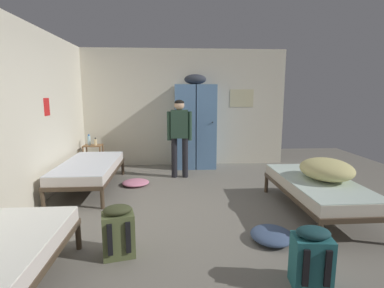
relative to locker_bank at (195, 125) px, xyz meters
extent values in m
plane|color=slate|center=(-0.24, -2.69, -0.97)|extent=(9.49, 9.49, 0.00)
cube|color=beige|center=(-0.24, 0.31, 0.35)|extent=(4.67, 0.06, 2.65)
cube|color=beige|center=(-2.54, -2.69, 0.35)|extent=(0.06, 5.93, 2.65)
cube|color=beige|center=(1.10, 0.28, 0.58)|extent=(0.55, 0.01, 0.40)
cube|color=red|center=(-2.51, -1.65, 0.48)|extent=(0.01, 0.20, 0.28)
cube|color=#5B84B2|center=(-0.23, 0.00, -0.04)|extent=(0.44, 0.52, 1.85)
cylinder|color=black|center=(-0.11, -0.27, 0.08)|extent=(0.02, 0.03, 0.02)
cube|color=#5B84B2|center=(0.23, 0.00, -0.04)|extent=(0.44, 0.52, 1.85)
cylinder|color=black|center=(0.35, -0.27, 0.08)|extent=(0.02, 0.03, 0.02)
ellipsoid|color=#333842|center=(0.00, 0.00, 0.99)|extent=(0.48, 0.36, 0.22)
cylinder|color=brown|center=(-2.39, -0.32, -0.69)|extent=(0.03, 0.03, 0.55)
cylinder|color=brown|center=(-2.04, -0.32, -0.69)|extent=(0.03, 0.03, 0.55)
cylinder|color=brown|center=(-2.39, -0.05, -0.69)|extent=(0.03, 0.03, 0.55)
cylinder|color=brown|center=(-2.04, -0.05, -0.69)|extent=(0.03, 0.03, 0.55)
cube|color=brown|center=(-2.21, -0.18, -0.78)|extent=(0.38, 0.30, 0.02)
cube|color=brown|center=(-2.21, -0.18, -0.41)|extent=(0.38, 0.30, 0.02)
cylinder|color=#473828|center=(-1.54, -3.49, -0.83)|extent=(0.06, 0.06, 0.28)
cylinder|color=#473828|center=(1.91, -1.81, -0.83)|extent=(0.06, 0.06, 0.28)
cylinder|color=#473828|center=(1.07, -1.81, -0.83)|extent=(0.06, 0.06, 0.28)
cylinder|color=#473828|center=(1.07, -3.65, -0.83)|extent=(0.06, 0.06, 0.28)
cube|color=#473828|center=(1.49, -2.73, -0.66)|extent=(0.90, 1.90, 0.06)
cube|color=beige|center=(1.49, -2.73, -0.56)|extent=(0.87, 1.84, 0.14)
cube|color=silver|center=(1.49, -2.73, -0.48)|extent=(0.86, 1.82, 0.01)
cylinder|color=#473828|center=(-2.38, -2.36, -0.83)|extent=(0.06, 0.06, 0.28)
cylinder|color=#473828|center=(-1.54, -2.36, -0.83)|extent=(0.06, 0.06, 0.28)
cylinder|color=#473828|center=(-2.38, -0.52, -0.83)|extent=(0.06, 0.06, 0.28)
cylinder|color=#473828|center=(-1.54, -0.52, -0.83)|extent=(0.06, 0.06, 0.28)
cube|color=#473828|center=(-1.96, -1.44, -0.66)|extent=(0.90, 1.90, 0.06)
cube|color=silver|center=(-1.96, -1.44, -0.56)|extent=(0.87, 1.84, 0.14)
cube|color=silver|center=(-1.96, -1.44, -0.48)|extent=(0.86, 1.82, 0.01)
ellipsoid|color=#D1C67F|center=(1.60, -2.73, -0.33)|extent=(0.68, 0.80, 0.29)
cylinder|color=black|center=(-0.26, -0.79, -0.57)|extent=(0.12, 0.12, 0.80)
cylinder|color=black|center=(-0.48, -0.78, -0.57)|extent=(0.12, 0.12, 0.80)
cube|color=#284233|center=(-0.37, -0.79, 0.10)|extent=(0.34, 0.22, 0.55)
cylinder|color=#284233|center=(-0.17, -0.80, 0.06)|extent=(0.08, 0.08, 0.57)
cylinder|color=#284233|center=(-0.57, -0.77, 0.06)|extent=(0.08, 0.08, 0.57)
sphere|color=#DBAD89|center=(-0.37, -0.79, 0.47)|extent=(0.19, 0.19, 0.19)
ellipsoid|color=black|center=(-0.37, -0.79, 0.52)|extent=(0.19, 0.19, 0.11)
cylinder|color=#B2DBEA|center=(-2.29, -0.16, -0.30)|extent=(0.06, 0.06, 0.20)
cylinder|color=#2666B2|center=(-2.29, -0.16, -0.19)|extent=(0.03, 0.03, 0.03)
cylinder|color=beige|center=(-2.14, -0.22, -0.33)|extent=(0.06, 0.06, 0.14)
cylinder|color=black|center=(-2.14, -0.22, -0.25)|extent=(0.03, 0.03, 0.03)
cube|color=#566038|center=(-1.08, -3.66, -0.74)|extent=(0.37, 0.31, 0.46)
ellipsoid|color=#383D23|center=(-1.11, -3.51, -0.82)|extent=(0.25, 0.13, 0.20)
ellipsoid|color=#383D23|center=(-1.08, -3.66, -0.47)|extent=(0.33, 0.27, 0.10)
cube|color=black|center=(-0.96, -3.77, -0.72)|extent=(0.05, 0.03, 0.32)
cube|color=black|center=(-1.14, -3.81, -0.72)|extent=(0.05, 0.03, 0.32)
cube|color=#23666B|center=(0.67, -4.27, -0.74)|extent=(0.35, 0.28, 0.46)
ellipsoid|color=#193D42|center=(0.69, -4.12, -0.82)|extent=(0.25, 0.11, 0.20)
ellipsoid|color=#193D42|center=(0.67, -4.27, -0.47)|extent=(0.31, 0.25, 0.10)
cube|color=black|center=(0.74, -4.42, -0.72)|extent=(0.05, 0.03, 0.32)
cube|color=black|center=(0.56, -4.39, -0.72)|extent=(0.05, 0.03, 0.32)
ellipsoid|color=pink|center=(-1.20, -1.26, -0.92)|extent=(0.49, 0.47, 0.09)
ellipsoid|color=#42567A|center=(0.61, -3.46, -0.90)|extent=(0.48, 0.52, 0.13)
camera|label=1|loc=(-0.52, -6.53, 0.70)|focal=27.65mm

